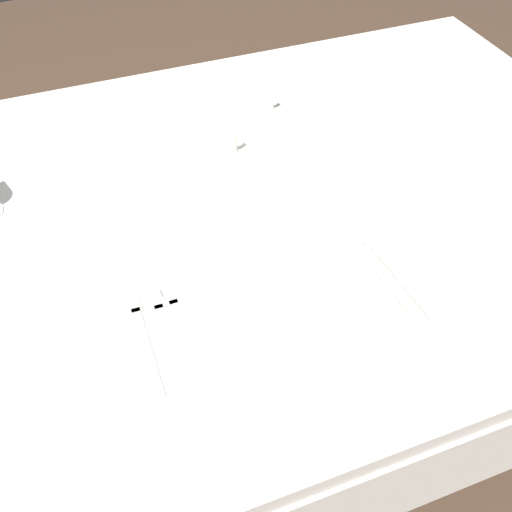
% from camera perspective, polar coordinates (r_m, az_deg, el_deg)
% --- Properties ---
extents(ground_plane, '(6.00, 6.00, 0.00)m').
position_cam_1_polar(ground_plane, '(1.76, -2.92, -14.62)').
color(ground_plane, '#4C3828').
extents(dining_table, '(1.80, 1.11, 0.74)m').
position_cam_1_polar(dining_table, '(1.24, -4.01, 1.09)').
color(dining_table, silver).
rests_on(dining_table, ground).
extents(dinner_plate, '(0.25, 0.25, 0.02)m').
position_cam_1_polar(dinner_plate, '(1.00, 2.50, -4.98)').
color(dinner_plate, white).
rests_on(dinner_plate, dining_table).
extents(fork_outer, '(0.03, 0.22, 0.00)m').
position_cam_1_polar(fork_outer, '(0.98, -6.25, -6.80)').
color(fork_outer, beige).
rests_on(fork_outer, dining_table).
extents(fork_inner, '(0.02, 0.21, 0.00)m').
position_cam_1_polar(fork_inner, '(0.98, -7.89, -7.08)').
color(fork_inner, beige).
rests_on(fork_inner, dining_table).
extents(fork_salad, '(0.02, 0.21, 0.00)m').
position_cam_1_polar(fork_salad, '(0.99, -10.09, -7.26)').
color(fork_salad, beige).
rests_on(fork_salad, dining_table).
extents(dinner_knife, '(0.02, 0.21, 0.00)m').
position_cam_1_polar(dinner_knife, '(1.06, 9.72, -2.31)').
color(dinner_knife, beige).
rests_on(dinner_knife, dining_table).
extents(spoon_soup, '(0.03, 0.23, 0.01)m').
position_cam_1_polar(spoon_soup, '(1.09, 10.47, -0.69)').
color(spoon_soup, beige).
rests_on(spoon_soup, dining_table).
extents(spoon_dessert, '(0.03, 0.22, 0.01)m').
position_cam_1_polar(spoon_dessert, '(1.10, 11.83, -0.70)').
color(spoon_dessert, beige).
rests_on(spoon_dessert, dining_table).
extents(saucer_left, '(0.14, 0.14, 0.01)m').
position_cam_1_polar(saucer_left, '(1.31, -3.50, 8.83)').
color(saucer_left, white).
rests_on(saucer_left, dining_table).
extents(coffee_cup_left, '(0.10, 0.08, 0.06)m').
position_cam_1_polar(coffee_cup_left, '(1.28, -3.50, 10.16)').
color(coffee_cup_left, white).
rests_on(coffee_cup_left, saucer_left).
extents(saucer_right, '(0.13, 0.13, 0.01)m').
position_cam_1_polar(saucer_right, '(1.44, -0.01, 12.60)').
color(saucer_right, white).
rests_on(saucer_right, dining_table).
extents(coffee_cup_right, '(0.10, 0.08, 0.06)m').
position_cam_1_polar(coffee_cup_right, '(1.42, 0.05, 13.81)').
color(coffee_cup_right, white).
rests_on(coffee_cup_right, saucer_right).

